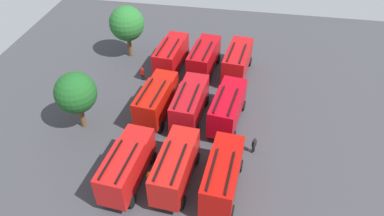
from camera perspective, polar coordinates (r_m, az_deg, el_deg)
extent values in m
plane|color=#38383D|center=(37.41, 0.00, -1.64)|extent=(54.61, 54.61, 0.00)
cube|color=#B10D08|center=(31.15, 5.78, -7.20)|extent=(2.38, 2.66, 2.60)
cube|color=#8C9EAD|center=(31.65, 6.14, -5.46)|extent=(0.24, 2.12, 1.46)
cube|color=#B10D08|center=(28.76, 4.57, -11.96)|extent=(4.98, 2.86, 2.90)
cube|color=black|center=(27.61, 3.31, -9.69)|extent=(4.32, 0.45, 0.12)
cube|color=black|center=(27.50, 6.16, -10.20)|extent=(4.32, 0.45, 0.12)
cube|color=silver|center=(32.80, 6.01, -7.07)|extent=(0.38, 2.38, 0.28)
cylinder|color=black|center=(32.53, 3.56, -8.44)|extent=(1.12, 0.43, 1.10)
cylinder|color=black|center=(32.37, 7.77, -9.17)|extent=(1.12, 0.43, 1.10)
cylinder|color=black|center=(29.54, 1.57, -15.35)|extent=(1.12, 0.43, 1.10)
cylinder|color=black|center=(29.36, 6.32, -16.23)|extent=(1.12, 0.43, 1.10)
cube|color=#B20614|center=(37.56, 6.58, 2.39)|extent=(2.51, 2.77, 2.60)
cube|color=#8C9EAD|center=(38.20, 6.96, 3.68)|extent=(0.36, 2.12, 1.46)
cube|color=#B20614|center=(34.78, 5.35, -0.75)|extent=(5.09, 3.11, 2.90)
cube|color=black|center=(33.88, 4.38, 1.49)|extent=(4.30, 0.69, 0.12)
cube|color=black|center=(33.69, 6.64, 1.04)|extent=(4.30, 0.69, 0.12)
cube|color=silver|center=(39.20, 6.84, 2.08)|extent=(0.51, 2.38, 0.28)
cylinder|color=black|center=(38.84, 4.76, 1.09)|extent=(1.14, 0.49, 1.10)
cylinder|color=black|center=(38.54, 8.22, 0.40)|extent=(1.14, 0.49, 1.10)
cylinder|color=black|center=(35.23, 2.83, -3.68)|extent=(1.14, 0.49, 1.10)
cylinder|color=black|center=(34.90, 6.64, -4.48)|extent=(1.14, 0.49, 1.10)
cube|color=#B10E12|center=(44.95, 7.91, 9.17)|extent=(2.46, 2.73, 2.60)
cube|color=#8C9EAD|center=(45.70, 8.18, 10.14)|extent=(0.32, 2.12, 1.46)
cube|color=#B10E12|center=(41.92, 7.06, 7.02)|extent=(5.05, 3.02, 2.90)
cube|color=black|center=(41.18, 6.29, 9.01)|extent=(4.31, 0.60, 0.12)
cube|color=black|center=(41.01, 8.19, 8.70)|extent=(4.31, 0.60, 0.12)
cube|color=silver|center=(46.56, 8.05, 8.67)|extent=(0.46, 2.38, 0.28)
cylinder|color=black|center=(46.07, 6.30, 7.88)|extent=(1.13, 0.47, 1.10)
cylinder|color=black|center=(45.81, 9.26, 7.37)|extent=(1.13, 0.47, 1.10)
cylinder|color=black|center=(42.04, 4.96, 4.50)|extent=(1.13, 0.47, 1.10)
cylinder|color=black|center=(41.76, 8.18, 3.93)|extent=(1.13, 0.47, 1.10)
cube|color=#B61611|center=(31.61, -1.42, -6.06)|extent=(2.39, 2.66, 2.60)
cube|color=#8C9EAD|center=(32.10, -0.92, -4.36)|extent=(0.24, 2.12, 1.46)
cube|color=#B61611|center=(29.27, -3.29, -10.62)|extent=(4.98, 2.87, 2.90)
cube|color=black|center=(28.24, -4.76, -8.31)|extent=(4.32, 0.46, 0.12)
cube|color=black|center=(27.94, -2.05, -8.86)|extent=(4.32, 0.46, 0.12)
cube|color=silver|center=(33.23, -0.83, -5.99)|extent=(0.38, 2.38, 0.28)
cylinder|color=black|center=(33.12, -3.30, -7.30)|extent=(1.12, 0.43, 1.10)
cylinder|color=black|center=(32.66, 0.77, -8.08)|extent=(1.12, 0.43, 1.10)
cylinder|color=black|center=(30.21, -6.10, -13.89)|extent=(1.12, 0.43, 1.10)
cylinder|color=black|center=(29.71, -1.58, -14.90)|extent=(1.12, 0.43, 1.10)
cube|color=#A90F16|center=(37.89, 0.57, 3.08)|extent=(2.37, 2.65, 2.60)
cube|color=#8C9EAD|center=(38.53, 0.94, 4.36)|extent=(0.23, 2.13, 1.46)
cube|color=#A90F16|center=(35.14, -0.78, -0.05)|extent=(4.97, 2.83, 2.90)
cube|color=black|center=(34.30, -1.92, 2.14)|extent=(4.32, 0.43, 0.12)
cube|color=black|center=(34.01, 0.32, 1.80)|extent=(4.32, 0.43, 0.12)
cube|color=silver|center=(39.51, 0.97, 2.76)|extent=(0.37, 2.38, 0.28)
cylinder|color=black|center=(39.22, -1.08, 1.69)|extent=(1.12, 0.43, 1.10)
cylinder|color=black|center=(38.79, 2.34, 1.16)|extent=(1.12, 0.43, 1.10)
cylinder|color=black|center=(35.66, -3.12, -3.04)|extent=(1.12, 0.43, 1.10)
cylinder|color=black|center=(35.18, 0.64, -3.70)|extent=(1.12, 0.43, 1.10)
cube|color=#A80910|center=(45.12, 2.75, 9.64)|extent=(2.47, 2.73, 2.60)
cube|color=#8C9EAD|center=(45.85, 3.10, 10.61)|extent=(0.32, 2.12, 1.46)
cube|color=#A80910|center=(42.14, 1.56, 7.53)|extent=(5.05, 3.03, 2.90)
cube|color=black|center=(41.47, 0.67, 9.50)|extent=(4.31, 0.61, 0.12)
cube|color=black|center=(41.17, 2.54, 9.22)|extent=(4.31, 0.61, 0.12)
cube|color=silver|center=(46.71, 3.08, 9.13)|extent=(0.47, 2.38, 0.28)
cylinder|color=black|center=(46.33, 1.30, 8.33)|extent=(1.13, 0.47, 1.10)
cylinder|color=black|center=(45.86, 4.22, 7.86)|extent=(1.13, 0.47, 1.10)
cylinder|color=black|center=(42.39, -0.48, 5.00)|extent=(1.13, 0.47, 1.10)
cylinder|color=black|center=(41.88, 2.67, 4.46)|extent=(1.13, 0.47, 1.10)
cube|color=red|center=(32.03, -8.69, -5.86)|extent=(2.42, 2.69, 2.60)
cube|color=#8C9EAD|center=(32.48, -8.05, -4.21)|extent=(0.28, 2.12, 1.46)
cube|color=red|center=(29.85, -11.26, -10.27)|extent=(5.01, 2.93, 2.90)
cube|color=black|center=(28.94, -12.90, -7.95)|extent=(4.31, 0.52, 0.12)
cube|color=black|center=(28.44, -10.39, -8.57)|extent=(4.31, 0.52, 0.12)
cube|color=silver|center=(33.60, -7.73, -5.83)|extent=(0.42, 2.38, 0.28)
cylinder|color=black|center=(33.66, -10.20, -7.05)|extent=(1.13, 0.45, 1.10)
cylinder|color=black|center=(32.91, -6.34, -7.93)|extent=(1.13, 0.45, 1.10)
cylinder|color=black|center=(30.97, -13.85, -13.38)|extent=(1.13, 0.45, 1.10)
cylinder|color=black|center=(30.15, -9.66, -14.55)|extent=(1.13, 0.45, 1.10)
cube|color=#B01109|center=(38.48, -4.46, 3.60)|extent=(2.45, 2.72, 2.60)
cube|color=#8C9EAD|center=(39.09, -3.97, 4.85)|extent=(0.30, 2.12, 1.46)
cube|color=#B01109|center=(35.83, -6.33, 0.59)|extent=(5.03, 2.99, 2.90)
cube|color=black|center=(35.10, -7.56, 2.77)|extent=(4.31, 0.57, 0.12)
cube|color=black|center=(34.65, -5.45, 2.40)|extent=(4.31, 0.57, 0.12)
cube|color=silver|center=(40.06, -3.80, 3.26)|extent=(0.45, 2.38, 0.28)
cylinder|color=black|center=(39.92, -5.88, 2.24)|extent=(1.13, 0.46, 1.10)
cylinder|color=black|center=(39.23, -2.60, 1.66)|extent=(1.13, 0.46, 1.10)
cylinder|color=black|center=(36.51, -8.57, -2.29)|extent=(1.13, 0.46, 1.10)
cylinder|color=black|center=(35.75, -5.03, -3.02)|extent=(1.13, 0.46, 1.10)
cube|color=#B50C0F|center=(45.67, -2.40, 10.06)|extent=(2.41, 2.68, 2.60)
cube|color=#8C9EAD|center=(46.39, -2.03, 11.02)|extent=(0.26, 2.12, 1.46)
cube|color=#B50C0F|center=(42.75, -3.78, 7.96)|extent=(5.00, 2.91, 2.90)
cube|color=black|center=(42.14, -4.78, 9.89)|extent=(4.31, 0.50, 0.12)
cube|color=black|center=(41.75, -2.97, 9.67)|extent=(4.31, 0.50, 0.12)
cube|color=silver|center=(47.24, -1.94, 9.55)|extent=(0.41, 2.38, 0.28)
cylinder|color=black|center=(46.95, -3.70, 8.71)|extent=(1.13, 0.44, 1.10)
cylinder|color=black|center=(46.33, -0.84, 8.33)|extent=(1.13, 0.44, 1.10)
cylinder|color=black|center=(43.09, -5.70, 5.43)|extent=(1.13, 0.44, 1.10)
cylinder|color=black|center=(42.41, -2.64, 4.97)|extent=(1.13, 0.44, 1.10)
cylinder|color=black|center=(43.00, -7.75, 4.92)|extent=(0.16, 0.16, 0.80)
cylinder|color=black|center=(43.07, -8.01, 4.95)|extent=(0.16, 0.16, 0.80)
cube|color=#B7140F|center=(42.62, -7.97, 5.75)|extent=(0.26, 0.43, 0.69)
sphere|color=tan|center=(42.36, -8.03, 6.26)|extent=(0.23, 0.23, 0.23)
cylinder|color=#B7140F|center=(42.31, -8.04, 6.36)|extent=(0.28, 0.28, 0.07)
cylinder|color=black|center=(34.21, 9.94, -6.43)|extent=(0.16, 0.16, 0.79)
cylinder|color=black|center=(34.08, 9.71, -6.61)|extent=(0.16, 0.16, 0.79)
cube|color=black|center=(33.62, 9.96, -5.65)|extent=(0.48, 0.45, 0.69)
sphere|color=#9E704C|center=(33.30, 10.05, -5.11)|extent=(0.22, 0.22, 0.22)
cylinder|color=black|center=(33.24, 10.07, -5.00)|extent=(0.28, 0.28, 0.07)
cylinder|color=black|center=(31.32, -6.57, -11.79)|extent=(0.16, 0.16, 0.74)
cylinder|color=black|center=(31.34, -6.96, -11.77)|extent=(0.16, 0.16, 0.74)
cube|color=orange|center=(30.79, -6.86, -10.98)|extent=(0.30, 0.45, 0.64)
sphere|color=#9E704C|center=(30.46, -6.92, -10.47)|extent=(0.21, 0.21, 0.21)
cylinder|color=orange|center=(30.40, -6.94, -10.37)|extent=(0.26, 0.26, 0.06)
cylinder|color=brown|center=(37.41, -17.26, -1.27)|extent=(0.51, 0.51, 2.53)
sphere|color=#19511E|center=(35.60, -18.18, 2.35)|extent=(4.05, 4.05, 4.05)
cylinder|color=brown|center=(47.57, -9.98, 9.75)|extent=(0.55, 0.55, 2.73)
sphere|color=#236628|center=(46.06, -10.44, 13.22)|extent=(4.37, 4.37, 4.37)
cone|color=#F2600C|center=(34.02, 0.91, -6.15)|extent=(0.45, 0.45, 0.64)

